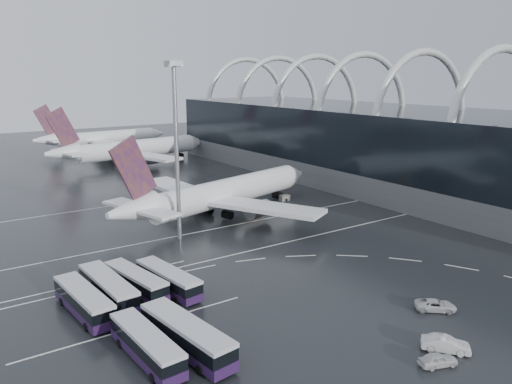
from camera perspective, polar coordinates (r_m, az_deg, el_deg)
ground at (r=85.11m, az=-2.16°, el=-6.52°), size 420.00×420.00×0.00m
terminal at (r=137.27m, az=15.46°, el=5.31°), size 42.00×160.00×34.90m
lane_marking_near at (r=83.52m, az=-1.42°, el=-6.90°), size 120.00×0.25×0.01m
lane_marking_mid at (r=94.95m, az=-6.04°, el=-4.46°), size 120.00×0.25×0.01m
lane_marking_far at (r=119.46m, az=-12.46°, el=-0.98°), size 120.00×0.25×0.01m
bus_bay_line_south at (r=62.16m, az=-13.44°, el=-14.75°), size 28.00×0.25×0.01m
bus_bay_line_north at (r=76.02m, az=-17.88°, el=-9.68°), size 28.00×0.25×0.01m
airliner_main at (r=103.16m, az=-4.08°, el=-0.25°), size 54.95×47.51×18.84m
airliner_gate_b at (r=167.93m, az=-14.21°, el=4.71°), size 56.45×50.42×19.59m
airliner_gate_c at (r=202.21m, az=-17.31°, el=5.84°), size 51.83×47.72×18.46m
bus_row_near_a at (r=66.07m, az=-19.07°, el=-11.67°), size 4.04×13.31×3.23m
bus_row_near_b at (r=68.56m, az=-16.53°, el=-10.50°), size 3.80×13.66×3.33m
bus_row_near_c at (r=70.18m, az=-13.60°, el=-9.88°), size 4.76×12.64×3.04m
bus_row_near_d at (r=69.82m, az=-9.99°, el=-9.81°), size 4.45×12.76×3.08m
bus_row_far_a at (r=54.96m, az=-12.41°, el=-16.67°), size 3.50×12.61×3.07m
bus_row_far_b at (r=55.50m, az=-7.94°, el=-15.92°), size 4.82×14.16×3.42m
van_curve_a at (r=67.80m, az=19.84°, el=-12.08°), size 5.34×5.04×1.40m
van_curve_b at (r=56.39m, az=20.07°, el=-17.56°), size 4.35×2.88×1.38m
van_curve_c at (r=59.13m, az=20.86°, el=-15.95°), size 4.53×4.98×1.65m
floodlight_mast at (r=87.05m, az=-9.15°, el=6.99°), size 2.38×2.38×31.04m
gse_cart_belly_a at (r=108.61m, az=-0.20°, el=-1.74°), size 2.37×1.40×1.29m
gse_cart_belly_b at (r=123.40m, az=-0.97°, el=0.08°), size 2.20×1.30×1.20m
gse_cart_belly_d at (r=117.01m, az=3.28°, el=-0.66°), size 2.39×1.41×1.30m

